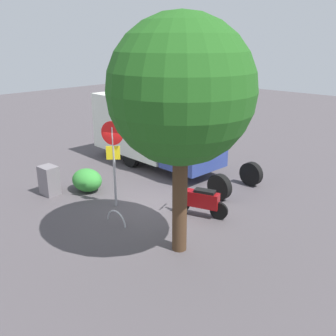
{
  "coord_description": "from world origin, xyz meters",
  "views": [
    {
      "loc": [
        -8.0,
        8.07,
        5.25
      ],
      "look_at": [
        -0.04,
        -0.49,
        1.2
      ],
      "focal_mm": 39.81,
      "sensor_mm": 36.0,
      "label": 1
    }
  ],
  "objects_px": {
    "utility_cabinet": "(49,180)",
    "bike_rack_hoop": "(117,223)",
    "motorcycle": "(201,200)",
    "street_tree": "(181,92)",
    "stop_sign": "(113,151)",
    "box_truck_near": "(155,129)"
  },
  "relations": [
    {
      "from": "utility_cabinet",
      "to": "bike_rack_hoop",
      "type": "distance_m",
      "value": 3.52
    },
    {
      "from": "motorcycle",
      "to": "street_tree",
      "type": "relative_size",
      "value": 0.3
    },
    {
      "from": "street_tree",
      "to": "utility_cabinet",
      "type": "relative_size",
      "value": 5.6
    },
    {
      "from": "stop_sign",
      "to": "street_tree",
      "type": "height_order",
      "value": "street_tree"
    },
    {
      "from": "utility_cabinet",
      "to": "bike_rack_hoop",
      "type": "bearing_deg",
      "value": -177.21
    },
    {
      "from": "street_tree",
      "to": "utility_cabinet",
      "type": "distance_m",
      "value": 6.85
    },
    {
      "from": "motorcycle",
      "to": "bike_rack_hoop",
      "type": "bearing_deg",
      "value": 36.01
    },
    {
      "from": "bike_rack_hoop",
      "to": "motorcycle",
      "type": "bearing_deg",
      "value": -125.57
    },
    {
      "from": "box_truck_near",
      "to": "street_tree",
      "type": "relative_size",
      "value": 1.36
    },
    {
      "from": "utility_cabinet",
      "to": "bike_rack_hoop",
      "type": "relative_size",
      "value": 1.23
    },
    {
      "from": "motorcycle",
      "to": "stop_sign",
      "type": "xyz_separation_m",
      "value": [
        2.52,
        1.35,
        1.39
      ]
    },
    {
      "from": "motorcycle",
      "to": "street_tree",
      "type": "bearing_deg",
      "value": 94.22
    },
    {
      "from": "utility_cabinet",
      "to": "bike_rack_hoop",
      "type": "xyz_separation_m",
      "value": [
        -3.48,
        -0.17,
        -0.52
      ]
    },
    {
      "from": "street_tree",
      "to": "utility_cabinet",
      "type": "bearing_deg",
      "value": 3.69
    },
    {
      "from": "motorcycle",
      "to": "utility_cabinet",
      "type": "relative_size",
      "value": 1.67
    },
    {
      "from": "box_truck_near",
      "to": "stop_sign",
      "type": "relative_size",
      "value": 2.8
    },
    {
      "from": "motorcycle",
      "to": "utility_cabinet",
      "type": "xyz_separation_m",
      "value": [
        5.01,
        2.31,
        0.0
      ]
    },
    {
      "from": "street_tree",
      "to": "bike_rack_hoop",
      "type": "bearing_deg",
      "value": 5.03
    },
    {
      "from": "box_truck_near",
      "to": "stop_sign",
      "type": "distance_m",
      "value": 4.5
    },
    {
      "from": "utility_cabinet",
      "to": "street_tree",
      "type": "bearing_deg",
      "value": -176.31
    },
    {
      "from": "street_tree",
      "to": "box_truck_near",
      "type": "bearing_deg",
      "value": -40.13
    },
    {
      "from": "bike_rack_hoop",
      "to": "box_truck_near",
      "type": "bearing_deg",
      "value": -57.2
    }
  ]
}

